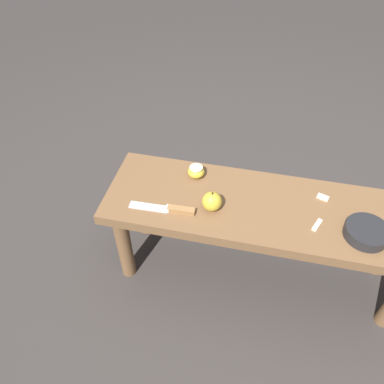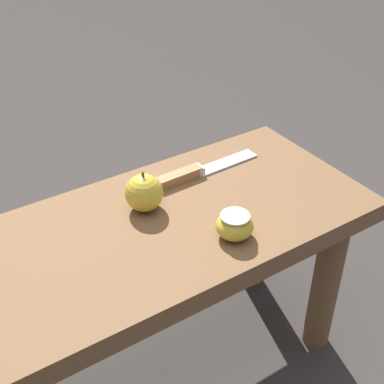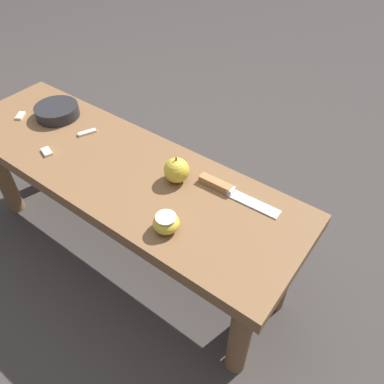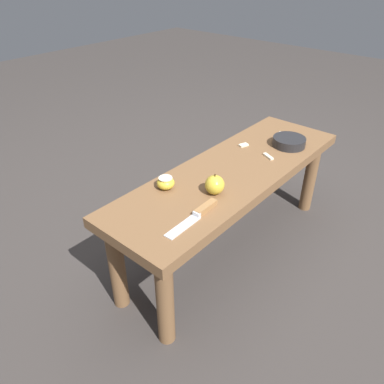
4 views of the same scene
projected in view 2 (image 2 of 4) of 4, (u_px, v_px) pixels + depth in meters
The scene contains 4 objects.
wooden_bench at pixel (66, 292), 0.88m from camera, with size 1.14×0.36×0.40m.
knife at pixel (193, 173), 1.05m from camera, with size 0.23×0.04×0.02m.
apple_whole at pixel (144, 193), 0.94m from camera, with size 0.07×0.07×0.08m.
apple_cut at pixel (235, 226), 0.89m from camera, with size 0.06×0.06×0.04m.
Camera 2 is at (0.17, 0.64, 0.98)m, focal length 50.00 mm.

